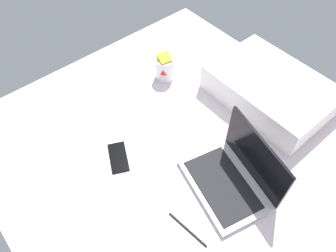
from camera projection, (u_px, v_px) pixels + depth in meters
bed_mattress at (205, 184)px, 131.58cm from camera, size 180.00×140.00×18.00cm
laptop at (233, 177)px, 118.61cm from camera, size 37.56×30.25×23.00cm
snack_cup at (165, 67)px, 153.11cm from camera, size 9.96×9.11×14.45cm
cell_phone at (118, 157)px, 128.60cm from camera, size 15.56×12.22×0.80cm
pillow at (270, 90)px, 143.27cm from camera, size 52.00×36.00×13.00cm
charger_cable at (187, 229)px, 110.63cm from camera, size 16.96×2.54×0.60cm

